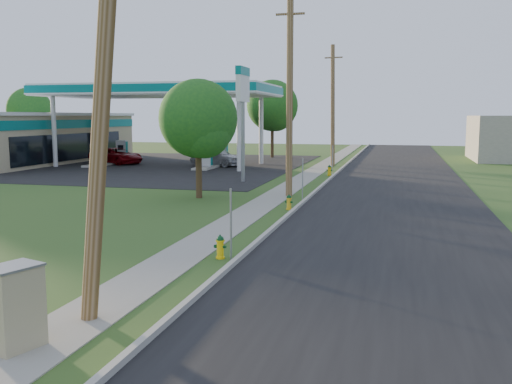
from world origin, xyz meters
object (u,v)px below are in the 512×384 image
utility_pole_far (333,105)px  tree_lot (273,108)px  utility_pole_mid (290,96)px  hydrant_far (329,170)px  fuel_pump_nw (98,157)px  hydrant_near (220,247)px  car_red (116,156)px  utility_pole_near (103,70)px  tree_back (30,112)px  fuel_pump_se (222,156)px  utility_cabinet (15,308)px  fuel_pump_sw (122,154)px  price_pylon (243,91)px  fuel_pump_ne (206,159)px  tree_verge (200,122)px  hydrant_mid (289,202)px  car_silver (217,156)px

utility_pole_far → tree_lot: (-6.56, 7.81, -0.04)m
tree_lot → utility_pole_mid: bearing=-75.7°
hydrant_far → fuel_pump_nw: bearing=172.0°
hydrant_near → car_red: (-18.12, 28.13, 0.34)m
utility_pole_near → tree_back: bearing=127.2°
tree_back → fuel_pump_se: bearing=-16.5°
utility_pole_mid → hydrant_far: 11.39m
fuel_pump_se → utility_cabinet: fuel_pump_se is taller
utility_pole_far → fuel_pump_sw: (-17.90, -1.00, -4.08)m
price_pylon → hydrant_far: 8.44m
fuel_pump_sw → utility_pole_far: bearing=3.2°
price_pylon → hydrant_far: size_ratio=9.45×
fuel_pump_se → hydrant_near: 31.22m
tree_lot → hydrant_far: 17.62m
utility_pole_mid → utility_pole_far: (0.00, 18.00, -0.15)m
hydrant_near → hydrant_far: 23.15m
fuel_pump_sw → fuel_pump_ne: bearing=-24.0°
fuel_pump_ne → fuel_pump_se: same height
fuel_pump_sw → hydrant_far: size_ratio=4.41×
price_pylon → fuel_pump_nw: bearing=151.8°
hydrant_far → tree_verge: bearing=-111.6°
tree_verge → tree_back: tree_back is taller
utility_pole_mid → tree_lot: utility_pole_mid is taller
utility_pole_mid → hydrant_mid: size_ratio=14.81×
hydrant_near → car_red: bearing=122.8°
utility_pole_near → hydrant_far: utility_pole_near is taller
price_pylon → tree_lot: 20.49m
utility_pole_far → tree_back: bearing=169.7°
fuel_pump_sw → hydrant_near: 35.00m
utility_pole_far → price_pylon: size_ratio=1.39×
price_pylon → tree_verge: bearing=-91.2°
tree_back → hydrant_far: size_ratio=9.47×
utility_pole_near → hydrant_far: (0.74, 28.39, -4.45)m
utility_pole_mid → hydrant_near: utility_pole_mid is taller
car_silver → hydrant_far: bearing=-97.2°
utility_cabinet → car_red: size_ratio=0.30×
hydrant_near → tree_back: bearing=131.4°
utility_pole_mid → fuel_pump_nw: utility_pole_mid is taller
fuel_pump_sw → car_silver: bearing=-8.9°
fuel_pump_se → tree_lot: size_ratio=0.43×
fuel_pump_ne → tree_lot: size_ratio=0.43×
hydrant_far → utility_pole_mid: bearing=-94.1°
fuel_pump_ne → car_red: (-8.70, 2.37, -0.04)m
tree_verge → hydrant_far: size_ratio=7.92×
utility_pole_mid → utility_pole_far: size_ratio=1.03×
tree_back → car_red: tree_back is taller
tree_lot → hydrant_mid: tree_lot is taller
tree_verge → car_silver: (-4.83, 17.28, -2.92)m
fuel_pump_sw → utility_pole_near: bearing=-62.9°
utility_pole_near → tree_verge: 16.84m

